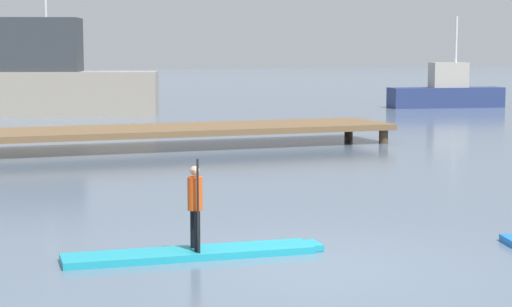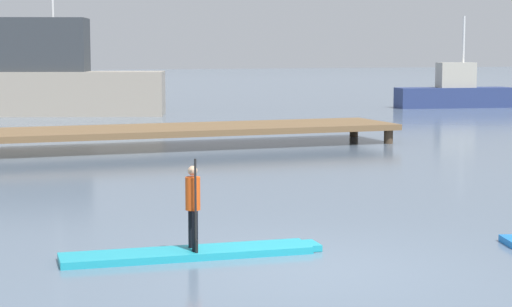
% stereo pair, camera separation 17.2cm
% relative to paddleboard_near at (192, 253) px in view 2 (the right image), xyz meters
% --- Properties ---
extents(ground_plane, '(240.00, 240.00, 0.00)m').
position_rel_paddleboard_near_xyz_m(ground_plane, '(1.37, -1.18, -0.05)').
color(ground_plane, slate).
extents(paddleboard_near, '(3.72, 0.89, 0.10)m').
position_rel_paddleboard_near_xyz_m(paddleboard_near, '(0.00, 0.00, 0.00)').
color(paddleboard_near, '#1E9EB2').
rests_on(paddleboard_near, ground).
extents(paddler_child_solo, '(0.22, 0.41, 1.30)m').
position_rel_paddleboard_near_xyz_m(paddler_child_solo, '(0.01, -0.01, 0.72)').
color(paddler_child_solo, black).
rests_on(paddler_child_solo, paddleboard_near).
extents(fishing_boat_white_large, '(11.41, 5.82, 9.16)m').
position_rel_paddleboard_near_xyz_m(fishing_boat_white_large, '(1.04, 28.91, 1.56)').
color(fishing_boat_white_large, '#9E9384').
rests_on(fishing_boat_white_large, ground).
extents(fishing_boat_green_midground, '(5.91, 2.29, 4.54)m').
position_rel_paddleboard_near_xyz_m(fishing_boat_green_midground, '(21.28, 27.16, 0.69)').
color(fishing_boat_green_midground, navy).
rests_on(fishing_boat_green_midground, ground).
extents(floating_dock, '(13.39, 3.02, 0.61)m').
position_rel_paddleboard_near_xyz_m(floating_dock, '(3.51, 13.95, 0.46)').
color(floating_dock, brown).
rests_on(floating_dock, ground).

